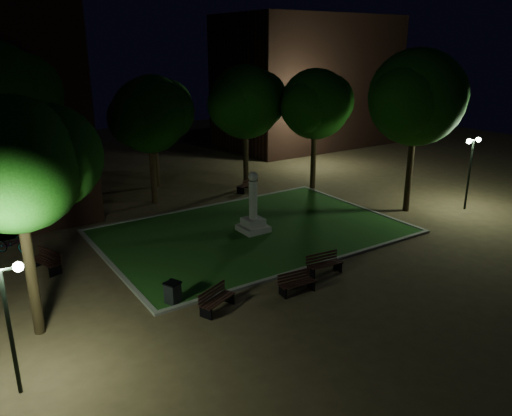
# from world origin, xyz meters

# --- Properties ---
(ground) EXTENTS (80.00, 80.00, 0.00)m
(ground) POSITION_xyz_m (0.00, 0.00, 0.00)
(ground) COLOR brown
(lawn) EXTENTS (15.00, 10.00, 0.08)m
(lawn) POSITION_xyz_m (0.00, 2.00, 0.04)
(lawn) COLOR #1F4D17
(lawn) RESTS_ON ground
(lawn_kerb) EXTENTS (15.40, 10.40, 0.12)m
(lawn_kerb) POSITION_xyz_m (0.00, 2.00, 0.06)
(lawn_kerb) COLOR slate
(lawn_kerb) RESTS_ON ground
(monument) EXTENTS (1.40, 1.40, 3.20)m
(monument) POSITION_xyz_m (0.00, 2.00, 0.96)
(monument) COLOR gray
(monument) RESTS_ON lawn
(building_far) EXTENTS (16.00, 10.00, 12.00)m
(building_far) POSITION_xyz_m (18.00, 20.00, 6.00)
(building_far) COLOR #412118
(building_far) RESTS_ON ground
(tree_west) EXTENTS (5.24, 4.28, 8.04)m
(tree_west) POSITION_xyz_m (-11.28, -1.97, 5.89)
(tree_west) COLOR black
(tree_west) RESTS_ON ground
(tree_north_wl) EXTENTS (5.49, 4.48, 7.66)m
(tree_north_wl) POSITION_xyz_m (-2.18, 9.73, 5.42)
(tree_north_wl) COLOR black
(tree_north_wl) RESTS_ON ground
(tree_north_er) EXTENTS (5.90, 4.82, 8.23)m
(tree_north_er) POSITION_xyz_m (4.44, 9.48, 5.82)
(tree_north_er) COLOR black
(tree_north_er) RESTS_ON ground
(tree_ne) EXTENTS (5.65, 4.62, 7.99)m
(tree_ne) POSITION_xyz_m (8.26, 6.94, 5.68)
(tree_ne) COLOR black
(tree_ne) RESTS_ON ground
(tree_east) EXTENTS (6.59, 5.38, 9.31)m
(tree_east) POSITION_xyz_m (9.70, -0.00, 6.61)
(tree_east) COLOR black
(tree_east) RESTS_ON ground
(tree_far_north) EXTENTS (5.40, 4.41, 7.58)m
(tree_far_north) POSITION_xyz_m (-0.55, 13.14, 5.37)
(tree_far_north) COLOR black
(tree_far_north) RESTS_ON ground
(lamppost_sw) EXTENTS (1.18, 0.28, 3.93)m
(lamppost_sw) POSITION_xyz_m (-12.49, -4.95, 2.80)
(lamppost_sw) COLOR black
(lamppost_sw) RESTS_ON ground
(lamppost_se) EXTENTS (1.18, 0.28, 4.29)m
(lamppost_se) POSITION_xyz_m (12.76, -1.76, 3.02)
(lamppost_se) COLOR black
(lamppost_se) RESTS_ON ground
(lamppost_ne) EXTENTS (1.18, 0.28, 4.60)m
(lamppost_ne) POSITION_xyz_m (12.48, 11.96, 3.21)
(lamppost_ne) COLOR black
(lamppost_ne) RESTS_ON ground
(bench_near_left) EXTENTS (1.56, 0.67, 0.83)m
(bench_near_left) POSITION_xyz_m (-2.23, -4.53, 0.39)
(bench_near_left) COLOR black
(bench_near_left) RESTS_ON ground
(bench_near_right) EXTENTS (1.65, 0.72, 0.88)m
(bench_near_right) POSITION_xyz_m (-0.15, -3.79, 0.41)
(bench_near_right) COLOR black
(bench_near_right) RESTS_ON ground
(bench_west_near) EXTENTS (1.66, 1.13, 0.86)m
(bench_west_near) POSITION_xyz_m (-5.58, -3.98, 0.41)
(bench_west_near) COLOR black
(bench_west_near) RESTS_ON ground
(bench_left_side) EXTENTS (1.13, 1.78, 0.92)m
(bench_left_side) POSITION_xyz_m (-10.07, 3.08, 0.43)
(bench_left_side) COLOR black
(bench_left_side) RESTS_ON ground
(bench_far_side) EXTENTS (1.79, 1.18, 0.93)m
(bench_far_side) POSITION_xyz_m (3.92, 8.62, 0.44)
(bench_far_side) COLOR black
(bench_far_side) RESTS_ON ground
(trash_bin) EXTENTS (0.70, 0.70, 0.92)m
(trash_bin) POSITION_xyz_m (-6.73, -2.70, 0.46)
(trash_bin) COLOR black
(trash_bin) RESTS_ON ground
(bicycle) EXTENTS (1.73, 1.71, 0.95)m
(bicycle) POSITION_xyz_m (-10.99, 6.01, 0.47)
(bicycle) COLOR black
(bicycle) RESTS_ON ground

